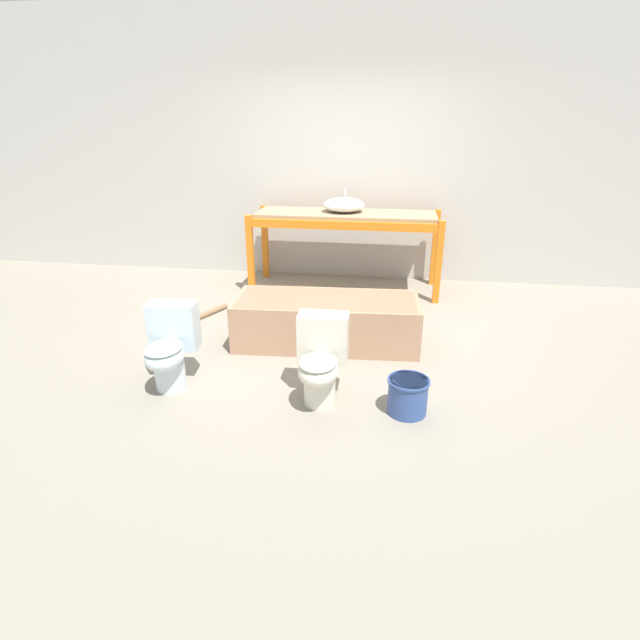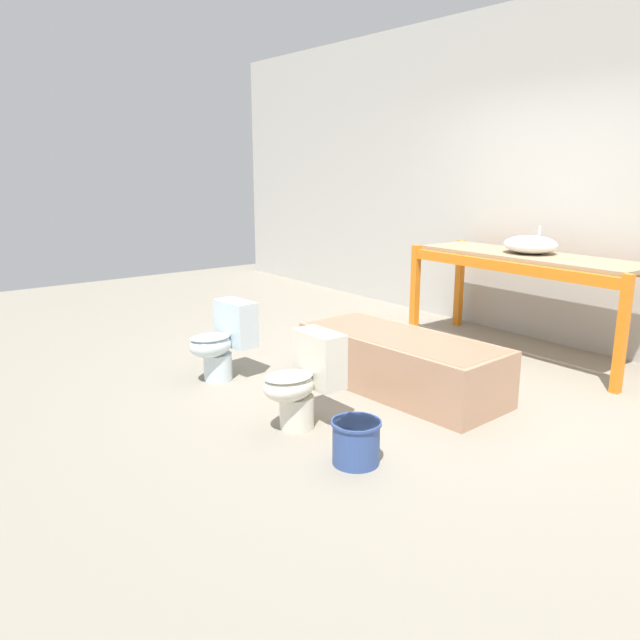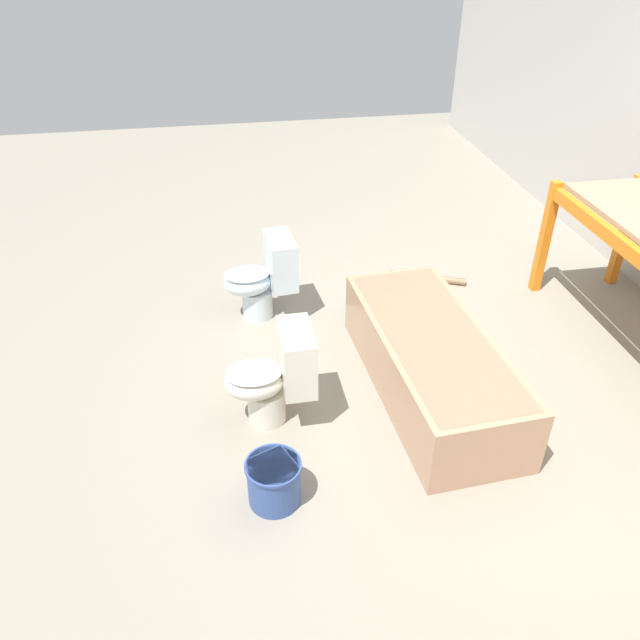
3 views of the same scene
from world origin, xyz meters
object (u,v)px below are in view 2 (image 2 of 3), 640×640
at_px(toilet_far, 304,379).
at_px(toilet_near, 223,339).
at_px(bathtub_main, 401,359).
at_px(sink_basin, 530,244).
at_px(bucket_white, 356,441).

bearing_deg(toilet_far, toilet_near, 177.14).
xyz_separation_m(bathtub_main, toilet_near, (-1.07, -0.94, 0.08)).
height_order(sink_basin, bucket_white, sink_basin).
xyz_separation_m(sink_basin, bathtub_main, (0.03, -1.62, -0.75)).
bearing_deg(bucket_white, sink_basin, 105.49).
bearing_deg(toilet_near, bucket_white, -9.67).
bearing_deg(bathtub_main, bucket_white, -59.71).
distance_m(sink_basin, toilet_far, 2.70).
bearing_deg(toilet_near, sink_basin, 62.54).
bearing_deg(toilet_near, toilet_far, -7.84).
bearing_deg(toilet_near, bathtub_main, 36.02).
distance_m(bathtub_main, bucket_white, 1.30).
distance_m(sink_basin, toilet_near, 2.85).
height_order(bathtub_main, toilet_far, toilet_far).
height_order(toilet_far, bucket_white, toilet_far).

